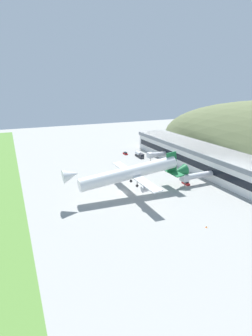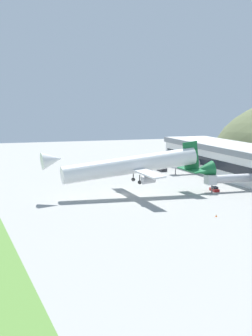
% 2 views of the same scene
% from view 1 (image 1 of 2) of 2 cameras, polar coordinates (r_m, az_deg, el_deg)
% --- Properties ---
extents(ground_plane, '(382.34, 382.34, 0.00)m').
position_cam_1_polar(ground_plane, '(108.78, -0.45, -5.32)').
color(ground_plane, '#9E9E99').
extents(terminal_building, '(106.54, 19.74, 11.51)m').
position_cam_1_polar(terminal_building, '(144.59, 15.85, 2.62)').
color(terminal_building, white).
rests_on(terminal_building, ground_plane).
extents(jetway_0, '(3.38, 11.53, 5.43)m').
position_cam_1_polar(jetway_0, '(151.86, 6.45, 2.92)').
color(jetway_0, silver).
rests_on(jetway_0, ground_plane).
extents(jetway_1, '(3.38, 16.28, 5.43)m').
position_cam_1_polar(jetway_1, '(119.72, 14.84, -1.69)').
color(jetway_1, silver).
rests_on(jetway_1, ground_plane).
extents(cargo_airplane, '(37.82, 53.53, 12.02)m').
position_cam_1_polar(cargo_airplane, '(103.82, 1.28, -1.09)').
color(cargo_airplane, white).
extents(service_car_1, '(4.60, 1.95, 1.51)m').
position_cam_1_polar(service_car_1, '(120.14, 12.89, -3.18)').
color(service_car_1, '#B21E1E').
rests_on(service_car_1, ground_plane).
extents(service_car_2, '(4.19, 1.91, 1.55)m').
position_cam_1_polar(service_car_2, '(166.67, -0.14, 3.19)').
color(service_car_2, '#B21E1E').
rests_on(service_car_2, ground_plane).
extents(fuel_truck, '(8.50, 2.45, 3.21)m').
position_cam_1_polar(fuel_truck, '(160.64, 2.92, 2.93)').
color(fuel_truck, '#333338').
rests_on(fuel_truck, ground_plane).
extents(traffic_cone_0, '(0.52, 0.52, 0.58)m').
position_cam_1_polar(traffic_cone_0, '(132.35, 2.21, -0.91)').
color(traffic_cone_0, orange).
rests_on(traffic_cone_0, ground_plane).
extents(traffic_cone_1, '(0.52, 0.52, 0.58)m').
position_cam_1_polar(traffic_cone_1, '(87.45, 17.09, -12.11)').
color(traffic_cone_1, orange).
rests_on(traffic_cone_1, ground_plane).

